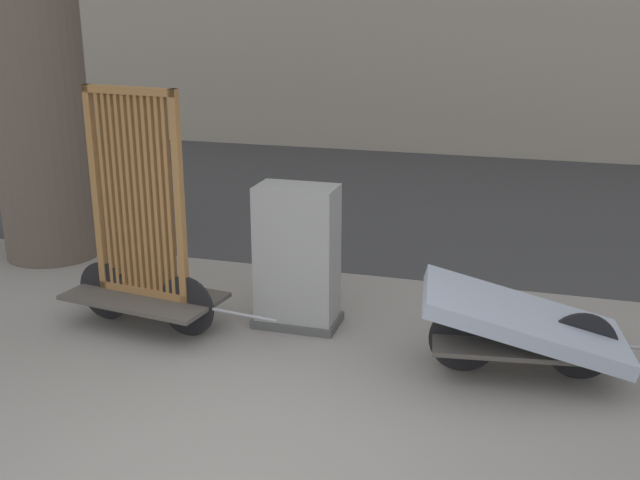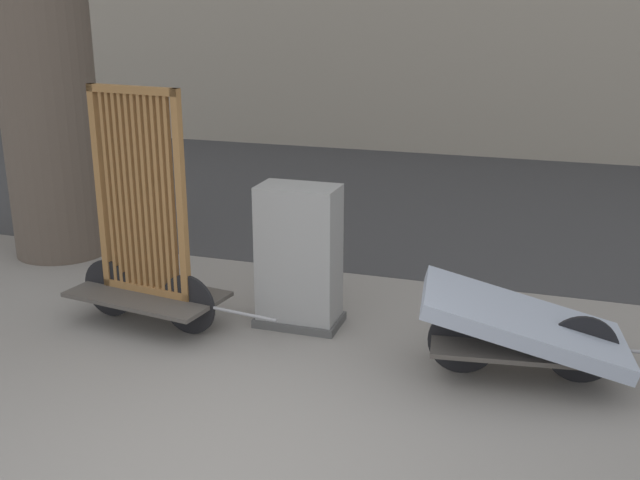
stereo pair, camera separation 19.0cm
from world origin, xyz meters
name	(u,v)px [view 1 (the left image)]	position (x,y,z in m)	size (l,w,h in m)	color
road_strip	(420,198)	(0.00, 7.99, 0.00)	(56.00, 7.55, 0.01)	#38383A
bike_cart_with_bedframe	(141,249)	(-1.76, 2.21, 0.80)	(2.22, 0.98, 2.31)	#4C4742
bike_cart_with_mattress	(524,325)	(1.77, 2.21, 0.46)	(2.33, 1.16, 0.79)	#4C4742
utility_cabinet	(297,261)	(-0.36, 2.68, 0.65)	(0.82, 0.50, 1.39)	#4C4C4C
advertising_column	(39,110)	(-3.96, 3.87, 1.80)	(1.27, 1.27, 3.54)	brown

